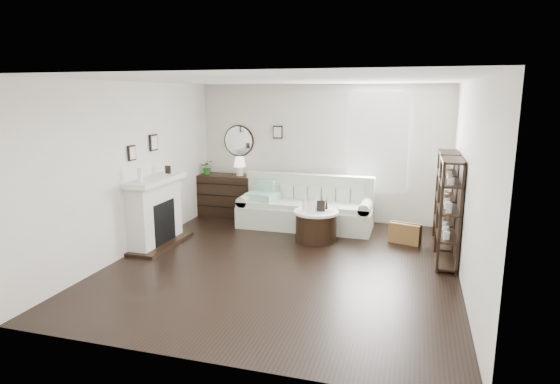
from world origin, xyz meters
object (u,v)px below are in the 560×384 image
(sofa, at_px, (306,210))
(dresser, at_px, (223,195))
(pedestal_table, at_px, (321,212))
(drum_table, at_px, (316,226))

(sofa, relative_size, dresser, 1.95)
(pedestal_table, bearing_deg, sofa, 120.03)
(dresser, relative_size, pedestal_table, 2.34)
(dresser, distance_m, pedestal_table, 2.60)
(sofa, distance_m, pedestal_table, 0.92)
(sofa, xyz_separation_m, drum_table, (0.38, -0.82, -0.05))
(dresser, bearing_deg, sofa, -11.84)
(dresser, bearing_deg, pedestal_table, -26.77)
(dresser, xyz_separation_m, pedestal_table, (2.32, -1.17, 0.07))
(sofa, relative_size, drum_table, 3.26)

